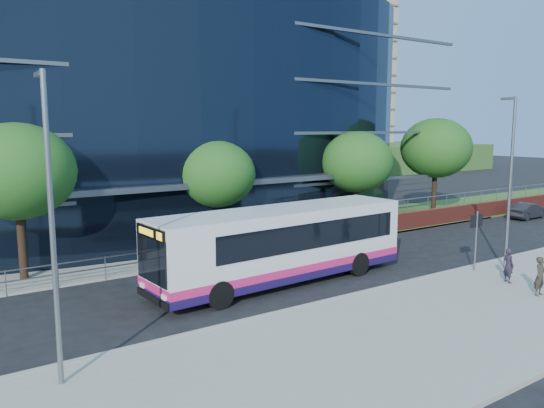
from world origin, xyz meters
TOP-DOWN VIEW (x-y plane):
  - ground at (0.00, 0.00)m, footprint 200.00×200.00m
  - pavement_near at (0.00, -5.00)m, footprint 80.00×8.00m
  - kerb at (0.00, -1.00)m, footprint 80.00×0.25m
  - yellow_line_outer at (0.00, -0.80)m, footprint 80.00×0.08m
  - yellow_line_inner at (0.00, -0.65)m, footprint 80.00×0.08m
  - far_forecourt at (-6.00, 11.00)m, footprint 50.00×8.00m
  - grass_verge at (24.00, 11.00)m, footprint 36.00×8.00m
  - glass_office at (-4.00, 20.85)m, footprint 44.00×23.10m
  - retaining_wall at (20.00, 7.30)m, footprint 34.00×0.40m
  - guard_railings at (-8.00, 7.00)m, footprint 24.00×0.05m
  - apartment_block at (32.00, 57.21)m, footprint 60.00×42.00m
  - street_sign at (4.50, -1.59)m, footprint 0.85×0.09m
  - tree_far_a at (-13.00, 9.00)m, footprint 4.95×4.95m
  - tree_far_b at (-3.00, 9.50)m, footprint 4.29×4.29m
  - tree_far_c at (7.00, 9.00)m, footprint 4.62×4.62m
  - tree_far_d at (16.00, 10.00)m, footprint 5.28×5.28m
  - tree_dist_e at (24.00, 40.00)m, footprint 4.62×4.62m
  - tree_dist_f at (40.00, 42.00)m, footprint 4.29×4.29m
  - streetlight_west at (-14.00, -2.17)m, footprint 0.15×0.77m
  - streetlight_east at (6.00, -2.17)m, footprint 0.15×0.77m
  - city_bus at (-3.64, 2.30)m, footprint 12.27×3.40m
  - parked_car at (20.97, 5.31)m, footprint 3.63×1.31m
  - pedestrian at (4.02, -3.57)m, footprint 0.51×0.63m
  - pedestrian_b at (3.41, -5.29)m, footprint 0.60×0.42m

SIDE VIEW (x-z plane):
  - ground at x=0.00m, z-range 0.00..0.00m
  - yellow_line_outer at x=0.00m, z-range 0.00..0.01m
  - yellow_line_inner at x=0.00m, z-range 0.00..0.01m
  - far_forecourt at x=-6.00m, z-range 0.00..0.10m
  - grass_verge at x=24.00m, z-range 0.00..0.12m
  - pavement_near at x=0.00m, z-range 0.00..0.15m
  - kerb at x=0.00m, z-range 0.00..0.16m
  - parked_car at x=20.97m, z-range 0.00..1.19m
  - retaining_wall at x=20.00m, z-range -0.44..1.67m
  - guard_railings at x=-8.00m, z-range 0.27..1.37m
  - pedestrian at x=4.02m, z-range 0.15..1.65m
  - pedestrian_b at x=3.41m, z-range 0.15..1.71m
  - city_bus at x=-3.64m, z-range 0.10..3.39m
  - street_sign at x=4.50m, z-range 0.75..3.55m
  - tree_far_b at x=-3.00m, z-range 1.19..7.23m
  - tree_dist_f at x=40.00m, z-range 1.19..7.23m
  - streetlight_west at x=-14.00m, z-range 0.44..8.44m
  - streetlight_east at x=6.00m, z-range 0.44..8.44m
  - tree_far_c at x=7.00m, z-range 1.28..7.79m
  - tree_dist_e at x=24.00m, z-range 1.28..7.79m
  - tree_far_a at x=-13.00m, z-range 1.37..8.35m
  - tree_far_d at x=16.00m, z-range 1.47..8.91m
  - glass_office at x=-4.00m, z-range 0.00..16.00m
  - apartment_block at x=32.00m, z-range -3.89..26.11m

